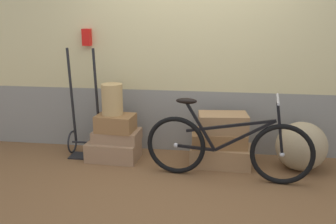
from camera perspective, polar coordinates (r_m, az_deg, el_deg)
name	(u,v)px	position (r m, az deg, el deg)	size (l,w,h in m)	color
ground	(185,178)	(4.13, 2.58, -9.81)	(8.83, 5.20, 0.06)	brown
station_building	(195,31)	(4.61, 4.03, 11.98)	(6.83, 0.74, 2.92)	gray
suitcase_0	(114,150)	(4.55, -8.14, -5.69)	(0.59, 0.39, 0.22)	#937051
suitcase_1	(117,135)	(4.52, -7.63, -3.49)	(0.52, 0.37, 0.13)	#937051
suitcase_2	(116,123)	(4.45, -7.84, -1.64)	(0.43, 0.31, 0.19)	olive
suitcase_3	(221,156)	(4.39, 7.89, -6.47)	(0.67, 0.39, 0.22)	#9E754C
suitcase_4	(219,139)	(4.35, 7.60, -3.95)	(0.61, 0.38, 0.16)	olive
suitcase_5	(223,123)	(4.30, 8.21, -1.63)	(0.54, 0.33, 0.21)	#9E754C
wicker_basket	(112,99)	(4.40, -8.34, 1.89)	(0.24, 0.24, 0.36)	tan
luggage_trolley	(85,130)	(4.71, -12.23, -2.63)	(0.39, 0.36, 1.29)	black
burlap_sack	(301,146)	(4.41, 19.31, -4.86)	(0.55, 0.47, 0.54)	#9E8966
bicycle	(227,147)	(3.97, 8.76, -5.22)	(1.71, 0.46, 0.89)	black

